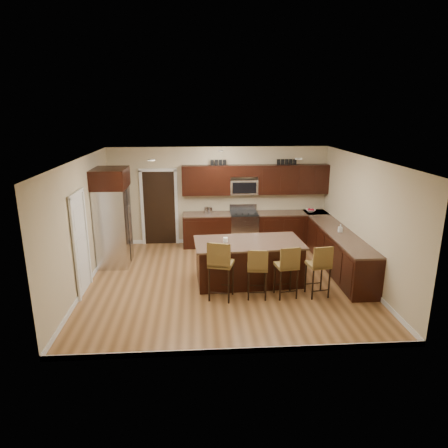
{
  "coord_description": "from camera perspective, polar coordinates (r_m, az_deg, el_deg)",
  "views": [
    {
      "loc": [
        -0.59,
        -8.12,
        3.65
      ],
      "look_at": [
        -0.01,
        0.4,
        1.2
      ],
      "focal_mm": 32.0,
      "sensor_mm": 36.0,
      "label": 1
    }
  ],
  "objects": [
    {
      "name": "island_jar",
      "position": [
        8.55,
        0.21,
        -2.28
      ],
      "size": [
        0.1,
        0.1,
        0.1
      ],
      "primitive_type": "cylinder",
      "color": "white",
      "rests_on": "island"
    },
    {
      "name": "ceiling",
      "position": [
        8.2,
        0.28,
        9.33
      ],
      "size": [
        6.0,
        6.0,
        0.0
      ],
      "primitive_type": "plane",
      "rotation": [
        3.14,
        0.0,
        0.0
      ],
      "color": "silver",
      "rests_on": "wall_back"
    },
    {
      "name": "wall_back",
      "position": [
        11.12,
        -0.76,
        4.05
      ],
      "size": [
        6.0,
        0.0,
        6.0
      ],
      "primitive_type": "plane",
      "rotation": [
        1.57,
        0.0,
        0.0
      ],
      "color": "#C6B68F",
      "rests_on": "floor"
    },
    {
      "name": "canister_short",
      "position": [
        10.9,
        -1.98,
        1.95
      ],
      "size": [
        0.11,
        0.11,
        0.18
      ],
      "primitive_type": "cylinder",
      "color": "silver",
      "rests_on": "base_cabinets"
    },
    {
      "name": "stool_left",
      "position": [
        7.81,
        -0.53,
        -5.69
      ],
      "size": [
        0.57,
        0.57,
        1.23
      ],
      "rotation": [
        0.0,
        0.0,
        -0.29
      ],
      "color": "olive",
      "rests_on": "floor"
    },
    {
      "name": "upper_cabinets",
      "position": [
        10.98,
        4.76,
        6.44
      ],
      "size": [
        4.0,
        0.33,
        0.8
      ],
      "color": "black",
      "rests_on": "wall_back"
    },
    {
      "name": "stool_extra",
      "position": [
        8.2,
        13.52,
        -5.7
      ],
      "size": [
        0.46,
        0.46,
        1.09
      ],
      "rotation": [
        0.0,
        0.0,
        0.15
      ],
      "color": "olive",
      "rests_on": "floor"
    },
    {
      "name": "floor_mat",
      "position": [
        10.67,
        2.76,
        -4.01
      ],
      "size": [
        1.08,
        0.81,
        0.01
      ],
      "primitive_type": "cube",
      "rotation": [
        0.0,
        0.0,
        0.17
      ],
      "color": "brown",
      "rests_on": "floor"
    },
    {
      "name": "pantry_door",
      "position": [
        8.59,
        -19.86,
        -2.83
      ],
      "size": [
        0.03,
        0.8,
        2.04
      ],
      "primitive_type": "cube",
      "color": "white",
      "rests_on": "floor"
    },
    {
      "name": "stool_right",
      "position": [
        8.03,
        9.06,
        -5.91
      ],
      "size": [
        0.46,
        0.46,
        1.09
      ],
      "rotation": [
        0.0,
        0.0,
        0.15
      ],
      "color": "olive",
      "rests_on": "floor"
    },
    {
      "name": "wall_left",
      "position": [
        8.77,
        -19.67,
        -0.16
      ],
      "size": [
        0.0,
        5.5,
        5.5
      ],
      "primitive_type": "plane",
      "rotation": [
        1.57,
        0.0,
        1.57
      ],
      "color": "#C6B68F",
      "rests_on": "floor"
    },
    {
      "name": "doorway",
      "position": [
        11.21,
        -9.2,
        2.26
      ],
      "size": [
        0.85,
        0.03,
        2.06
      ],
      "primitive_type": "cube",
      "color": "black",
      "rests_on": "floor"
    },
    {
      "name": "range",
      "position": [
        11.11,
        2.85,
        -0.66
      ],
      "size": [
        0.76,
        0.64,
        1.11
      ],
      "color": "silver",
      "rests_on": "floor"
    },
    {
      "name": "canister_tall",
      "position": [
        10.89,
        -2.54,
        1.97
      ],
      "size": [
        0.12,
        0.12,
        0.19
      ],
      "primitive_type": "cylinder",
      "color": "silver",
      "rests_on": "base_cabinets"
    },
    {
      "name": "fruit_bowl",
      "position": [
        11.35,
        12.27,
        1.87
      ],
      "size": [
        0.34,
        0.34,
        0.07
      ],
      "primitive_type": "imported",
      "rotation": [
        0.0,
        0.0,
        -0.23
      ],
      "color": "silver",
      "rests_on": "base_cabinets"
    },
    {
      "name": "microwave",
      "position": [
        10.99,
        2.84,
        5.32
      ],
      "size": [
        0.76,
        0.31,
        0.4
      ],
      "primitive_type": "cube",
      "color": "silver",
      "rests_on": "upper_cabinets"
    },
    {
      "name": "wall_right",
      "position": [
        9.17,
        19.31,
        0.54
      ],
      "size": [
        0.0,
        5.5,
        5.5
      ],
      "primitive_type": "plane",
      "rotation": [
        1.57,
        0.0,
        -1.57
      ],
      "color": "#C6B68F",
      "rests_on": "floor"
    },
    {
      "name": "refrigerator",
      "position": [
        9.89,
        -15.6,
        1.06
      ],
      "size": [
        0.79,
        1.01,
        2.35
      ],
      "color": "silver",
      "rests_on": "floor"
    },
    {
      "name": "floor",
      "position": [
        8.92,
        0.26,
        -8.17
      ],
      "size": [
        6.0,
        6.0,
        0.0
      ],
      "primitive_type": "plane",
      "color": "#9A6A3D",
      "rests_on": "ground"
    },
    {
      "name": "letter_decor",
      "position": [
        10.89,
        4.06,
        8.8
      ],
      "size": [
        2.2,
        0.03,
        0.15
      ],
      "primitive_type": null,
      "color": "black",
      "rests_on": "upper_cabinets"
    },
    {
      "name": "soap_bottle",
      "position": [
        9.62,
        16.28,
        -0.59
      ],
      "size": [
        0.08,
        0.09,
        0.18
      ],
      "primitive_type": "imported",
      "rotation": [
        0.0,
        0.0,
        0.01
      ],
      "color": "#B2B2B2",
      "rests_on": "base_cabinets"
    },
    {
      "name": "base_cabinets",
      "position": [
        10.38,
        10.2,
        -2.16
      ],
      "size": [
        4.02,
        3.96,
        0.92
      ],
      "color": "black",
      "rests_on": "floor"
    },
    {
      "name": "island",
      "position": [
        8.78,
        3.47,
        -5.56
      ],
      "size": [
        2.38,
        1.34,
        0.92
      ],
      "rotation": [
        0.0,
        0.0,
        0.06
      ],
      "color": "black",
      "rests_on": "floor"
    },
    {
      "name": "stool_mid",
      "position": [
        7.93,
        4.79,
        -6.23
      ],
      "size": [
        0.44,
        0.44,
        1.06
      ],
      "rotation": [
        0.0,
        0.0,
        -0.11
      ],
      "color": "olive",
      "rests_on": "floor"
    }
  ]
}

